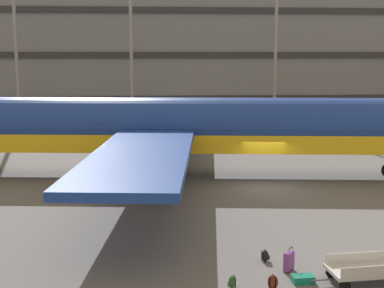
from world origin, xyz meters
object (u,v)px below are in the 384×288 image
(baggage_cart, at_px, (367,270))
(suitcase_purple, at_px, (303,279))
(suitcase_navy, at_px, (289,261))
(backpack_silver, at_px, (266,256))
(backpack_upright, at_px, (273,282))
(airliner, at_px, (169,128))
(backpack_small, at_px, (232,282))

(baggage_cart, bearing_deg, suitcase_purple, 177.27)
(suitcase_navy, height_order, backpack_silver, suitcase_navy)
(suitcase_purple, relative_size, baggage_cart, 0.23)
(backpack_upright, bearing_deg, backpack_silver, 84.18)
(suitcase_purple, relative_size, backpack_silver, 1.62)
(airliner, distance_m, backpack_upright, 17.33)
(airliner, distance_m, baggage_cart, 17.83)
(suitcase_navy, height_order, backpack_small, suitcase_navy)
(backpack_upright, height_order, backpack_small, backpack_upright)
(airliner, xyz_separation_m, baggage_cart, (6.25, -16.49, -2.66))
(backpack_small, bearing_deg, suitcase_purple, 6.56)
(airliner, height_order, backpack_upright, airliner)
(backpack_silver, xyz_separation_m, backpack_small, (-1.57, -2.23, -0.00))
(suitcase_navy, xyz_separation_m, backpack_small, (-2.20, -1.27, -0.17))
(backpack_upright, bearing_deg, baggage_cart, 5.99)
(airliner, distance_m, suitcase_navy, 16.10)
(suitcase_navy, distance_m, baggage_cart, 2.63)
(suitcase_purple, distance_m, backpack_silver, 2.13)
(backpack_small, bearing_deg, suitcase_navy, 29.98)
(backpack_silver, bearing_deg, airliner, 102.60)
(suitcase_purple, height_order, suitcase_navy, suitcase_navy)
(airliner, relative_size, baggage_cart, 12.16)
(backpack_upright, bearing_deg, backpack_small, 172.93)
(backpack_upright, xyz_separation_m, baggage_cart, (3.27, 0.34, 0.19))
(suitcase_navy, relative_size, baggage_cart, 0.27)
(airliner, bearing_deg, suitcase_navy, -75.92)
(suitcase_purple, height_order, baggage_cart, baggage_cart)
(airliner, bearing_deg, baggage_cart, -69.23)
(suitcase_purple, height_order, backpack_silver, backpack_silver)
(suitcase_purple, xyz_separation_m, suitcase_navy, (-0.24, 0.99, 0.25))
(suitcase_navy, distance_m, backpack_silver, 1.16)
(suitcase_navy, distance_m, backpack_upright, 1.69)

